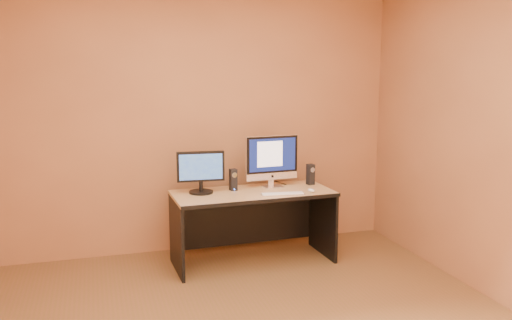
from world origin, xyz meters
The scene contains 10 objects.
walls centered at (0.00, 0.00, 1.30)m, with size 4.00×4.00×2.60m, color #A06740, non-canonical shape.
desk centered at (0.44, 1.45, 0.33)m, with size 1.45×0.63×0.67m, color tan, non-canonical shape.
imac centered at (0.67, 1.59, 0.92)m, with size 0.52×0.19×0.50m, color silver, non-canonical shape.
second_monitor centered at (-0.03, 1.54, 0.86)m, with size 0.43×0.22×0.38m, color black, non-canonical shape.
speaker_left centered at (0.28, 1.56, 0.77)m, with size 0.06×0.07×0.20m, color black, non-canonical shape.
speaker_right centered at (1.05, 1.58, 0.77)m, with size 0.06×0.07×0.20m, color black, non-canonical shape.
keyboard centered at (0.66, 1.26, 0.68)m, with size 0.39×0.10×0.02m, color silver.
mouse centered at (0.94, 1.29, 0.69)m, with size 0.05×0.09×0.03m, color white.
cable_a centered at (0.80, 1.72, 0.67)m, with size 0.01×0.01×0.20m, color black.
cable_b centered at (0.70, 1.72, 0.67)m, with size 0.01×0.01×0.16m, color black.
Camera 1 is at (-0.92, -3.16, 1.81)m, focal length 38.00 mm.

